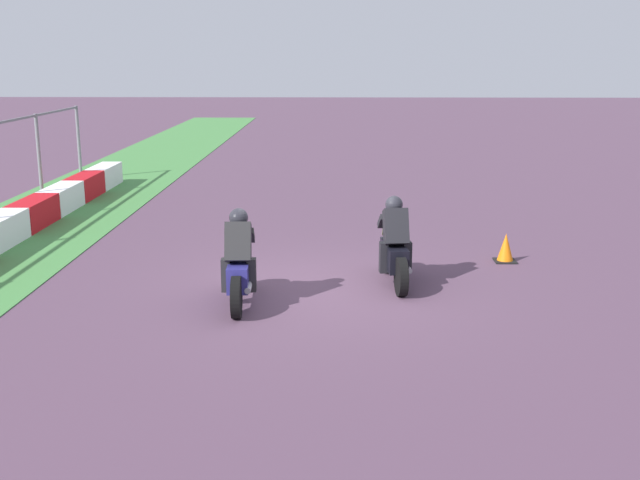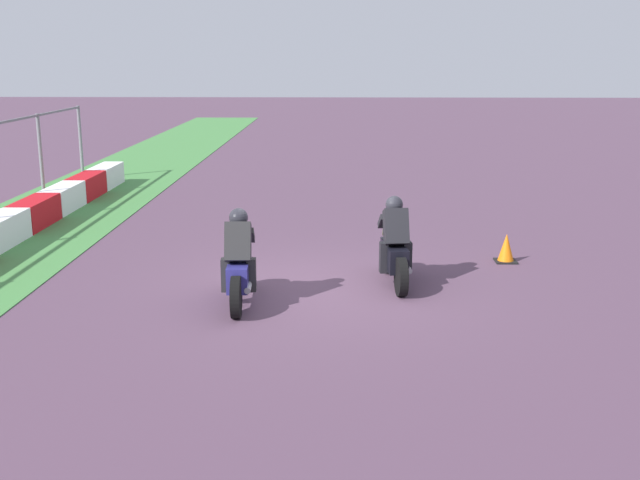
% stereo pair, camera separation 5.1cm
% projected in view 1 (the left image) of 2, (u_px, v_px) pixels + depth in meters
% --- Properties ---
extents(ground_plane, '(120.00, 120.00, 0.00)m').
position_uv_depth(ground_plane, '(317.00, 288.00, 13.01)').
color(ground_plane, '#563C50').
extents(rider_lane_a, '(2.04, 0.56, 1.51)m').
position_uv_depth(rider_lane_a, '(394.00, 248.00, 13.15)').
color(rider_lane_a, black).
rests_on(rider_lane_a, ground_plane).
extents(rider_lane_b, '(2.04, 0.55, 1.51)m').
position_uv_depth(rider_lane_b, '(239.00, 265.00, 12.10)').
color(rider_lane_b, black).
rests_on(rider_lane_b, ground_plane).
extents(traffic_cone, '(0.40, 0.40, 0.55)m').
position_uv_depth(traffic_cone, '(506.00, 249.00, 14.64)').
color(traffic_cone, black).
rests_on(traffic_cone, ground_plane).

